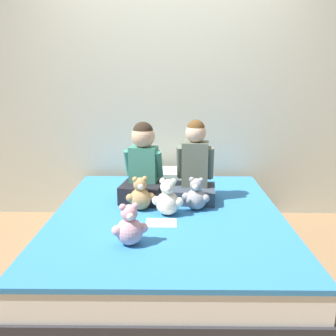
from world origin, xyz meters
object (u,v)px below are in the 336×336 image
(child_on_right, at_px, (195,167))
(teddy_bear_between_children, at_px, (168,200))
(bed, at_px, (168,240))
(pillow_at_headboard, at_px, (169,176))
(teddy_bear_held_by_left_child, at_px, (140,196))
(sign_card, at_px, (161,223))
(teddy_bear_at_foot_of_bed, at_px, (130,227))
(teddy_bear_held_by_right_child, at_px, (196,196))
(child_on_left, at_px, (143,167))

(child_on_right, relative_size, teddy_bear_between_children, 2.36)
(child_on_right, bearing_deg, bed, -119.13)
(bed, height_order, pillow_at_headboard, pillow_at_headboard)
(teddy_bear_held_by_left_child, xyz_separation_m, sign_card, (0.16, -0.26, -0.11))
(bed, relative_size, sign_card, 9.31)
(teddy_bear_between_children, bearing_deg, teddy_bear_at_foot_of_bed, -107.54)
(teddy_bear_held_by_right_child, bearing_deg, teddy_bear_held_by_left_child, -164.51)
(sign_card, bearing_deg, teddy_bear_at_foot_of_bed, -119.85)
(pillow_at_headboard, bearing_deg, bed, -90.00)
(teddy_bear_held_by_right_child, distance_m, teddy_bear_between_children, 0.24)
(teddy_bear_held_by_right_child, relative_size, teddy_bear_at_foot_of_bed, 0.97)
(teddy_bear_held_by_left_child, height_order, pillow_at_headboard, teddy_bear_held_by_left_child)
(teddy_bear_held_by_left_child, bearing_deg, sign_card, -68.39)
(bed, height_order, sign_card, sign_card)
(teddy_bear_between_children, bearing_deg, teddy_bear_held_by_left_child, 162.26)
(child_on_right, distance_m, teddy_bear_between_children, 0.43)
(child_on_left, height_order, teddy_bear_at_foot_of_bed, child_on_left)
(child_on_left, height_order, teddy_bear_held_by_left_child, child_on_left)
(child_on_right, xyz_separation_m, teddy_bear_held_by_right_child, (-0.00, -0.23, -0.16))
(child_on_right, height_order, teddy_bear_held_by_left_child, child_on_right)
(teddy_bear_at_foot_of_bed, height_order, pillow_at_headboard, teddy_bear_at_foot_of_bed)
(bed, relative_size, pillow_at_headboard, 4.14)
(teddy_bear_held_by_right_child, bearing_deg, bed, -146.40)
(bed, distance_m, child_on_left, 0.61)
(child_on_left, xyz_separation_m, sign_card, (0.16, -0.50, -0.27))
(child_on_left, bearing_deg, teddy_bear_held_by_right_child, -19.64)
(bed, bearing_deg, teddy_bear_at_foot_of_bed, -113.69)
(child_on_left, xyz_separation_m, teddy_bear_held_by_right_child, (0.41, -0.23, -0.16))
(teddy_bear_held_by_left_child, relative_size, pillow_at_headboard, 0.54)
(bed, height_order, child_on_left, child_on_left)
(bed, relative_size, teddy_bear_between_children, 7.17)
(teddy_bear_held_by_right_child, xyz_separation_m, pillow_at_headboard, (-0.21, 0.72, -0.05))
(child_on_left, relative_size, child_on_right, 0.98)
(child_on_left, height_order, pillow_at_headboard, child_on_left)
(teddy_bear_held_by_left_child, xyz_separation_m, teddy_bear_held_by_right_child, (0.42, 0.01, -0.00))
(teddy_bear_held_by_left_child, bearing_deg, child_on_right, 18.94)
(bed, height_order, teddy_bear_held_by_left_child, teddy_bear_held_by_left_child)
(bed, bearing_deg, pillow_at_headboard, 90.00)
(bed, distance_m, teddy_bear_between_children, 0.33)
(teddy_bear_held_by_right_child, height_order, pillow_at_headboard, teddy_bear_held_by_right_child)
(teddy_bear_between_children, bearing_deg, bed, 102.14)
(teddy_bear_at_foot_of_bed, bearing_deg, teddy_bear_held_by_left_child, 73.65)
(child_on_left, distance_m, pillow_at_headboard, 0.57)
(child_on_right, bearing_deg, teddy_bear_between_children, -116.04)
(teddy_bear_held_by_left_child, bearing_deg, pillow_at_headboard, 63.19)
(bed, relative_size, teddy_bear_held_by_right_child, 7.83)
(child_on_left, bearing_deg, child_on_right, 10.03)
(bed, bearing_deg, teddy_bear_held_by_left_child, 162.25)
(teddy_bear_held_by_left_child, distance_m, sign_card, 0.32)
(child_on_left, xyz_separation_m, teddy_bear_at_foot_of_bed, (-0.02, -0.81, -0.16))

